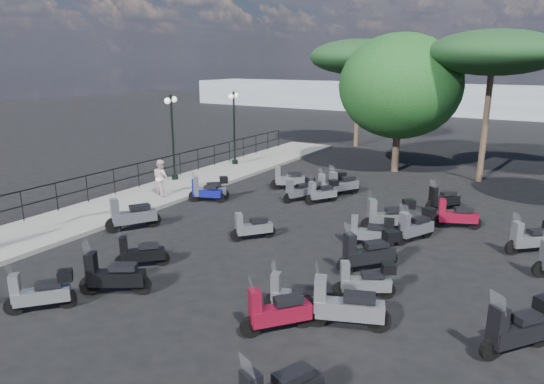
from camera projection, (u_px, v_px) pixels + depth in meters
The scene contains 34 objects.
ground at pixel (239, 250), 14.84m from camera, with size 120.00×120.00×0.00m, color black.
sidewalk at pixel (153, 195), 20.54m from camera, with size 3.00×30.00×0.15m, color slate.
railing at pixel (126, 174), 20.81m from camera, with size 0.04×26.04×1.10m.
lamp_post_1 at pixel (172, 132), 22.43m from camera, with size 0.63×1.10×3.96m.
lamp_post_2 at pixel (234, 123), 25.87m from camera, with size 0.54×1.11×3.90m.
pedestrian_far at pixel (161, 177), 20.16m from camera, with size 0.73×0.57×1.51m, color beige.
scooter_1 at pixel (41, 293), 11.09m from camera, with size 1.16×1.26×1.25m.
scooter_2 at pixel (132, 216), 16.43m from camera, with size 1.11×1.66×1.49m.
scooter_3 at pixel (209, 189), 19.87m from camera, with size 1.37×1.21×1.33m.
scooter_4 at pixel (206, 192), 19.77m from camera, with size 1.47×0.72×1.21m.
scooter_5 at pixel (289, 179), 21.64m from camera, with size 1.46×1.04×1.34m.
scooter_7 at pixel (113, 276), 11.88m from camera, with size 1.56×1.05×1.40m.
scooter_8 at pixel (140, 254), 13.46m from camera, with size 1.15×1.12×1.21m.
scooter_9 at pixel (252, 227), 15.57m from camera, with size 1.03×1.22×1.20m.
scooter_10 at pixel (322, 192), 19.59m from camera, with size 0.95×1.33×1.20m.
scooter_11 at pixel (299, 190), 19.86m from camera, with size 0.82×1.45×1.23m.
scooter_13 at pixel (277, 312), 10.22m from camera, with size 1.17×1.37×1.35m.
scooter_14 at pixel (295, 297), 10.99m from camera, with size 1.50×0.64×1.22m.
scooter_15 at pixel (389, 216), 16.27m from camera, with size 1.59×1.22×1.46m.
scooter_16 at pixel (370, 232), 15.02m from camera, with size 1.49×0.71×1.23m.
scooter_17 at pixel (342, 185), 20.67m from camera, with size 1.00×1.56×1.38m.
scooter_19 at pixel (345, 307), 10.34m from camera, with size 1.79×0.90×1.49m.
scooter_20 at pixel (365, 281), 11.68m from camera, with size 1.38×0.94×1.22m.
scooter_21 at pixel (369, 252), 13.20m from camera, with size 1.32×1.51×1.46m.
scooter_22 at pixel (416, 226), 15.41m from camera, with size 0.93×1.56×1.34m.
scooter_23 at pixel (455, 216), 16.61m from camera, with size 1.58×0.80×1.31m.
scooter_26 at pixel (519, 329), 9.47m from camera, with size 1.24×1.51×1.43m.
scooter_28 at pixel (532, 238), 14.44m from camera, with size 1.31×1.22×1.30m.
scooter_29 at pixel (443, 200), 18.61m from camera, with size 1.08×1.29×1.26m.
scooter_30 at pixel (331, 184), 20.92m from camera, with size 0.95×1.33×1.20m.
broadleaf_tree at pixel (400, 86), 24.26m from camera, with size 6.15×6.15×6.97m.
pine_0 at pixel (493, 53), 21.73m from camera, with size 5.85×5.85×6.97m.
pine_2 at pixel (360, 57), 31.28m from camera, with size 6.48×6.48×6.96m.
distant_hills at pixel (480, 100), 51.65m from camera, with size 70.00×8.00×3.00m, color gray.
Camera 1 is at (8.03, -11.34, 5.61)m, focal length 32.00 mm.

